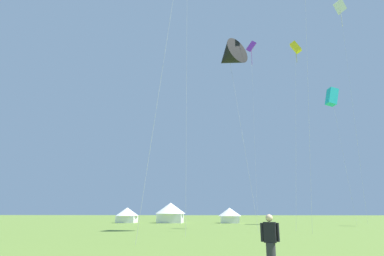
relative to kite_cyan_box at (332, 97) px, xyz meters
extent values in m
cube|color=#1EB7CC|center=(0.00, 0.00, 0.01)|extent=(2.15, 1.68, 2.89)
cylinder|color=#B2B2B7|center=(0.54, -0.55, -9.69)|extent=(1.10, 1.13, 19.39)
cylinder|color=#B2B2B7|center=(-8.97, -20.01, -3.74)|extent=(2.30, 1.77, 31.28)
cone|color=black|center=(-16.51, -18.01, -1.37)|extent=(4.39, 4.39, 3.53)
cylinder|color=#B2B2B7|center=(-15.45, -18.66, -10.38)|extent=(2.15, 1.32, 18.01)
cylinder|color=#B2B2B7|center=(-20.43, -24.49, -2.10)|extent=(0.09, 1.06, 34.58)
cube|color=white|center=(3.06, 0.19, 16.19)|extent=(2.66, 1.16, 2.73)
cylinder|color=#A4A4A4|center=(3.06, 0.19, 13.88)|extent=(0.09, 0.09, 3.17)
cylinder|color=#B2B2B7|center=(2.80, -0.47, -1.60)|extent=(0.54, 1.34, 35.57)
cube|color=yellow|center=(-8.46, -14.17, 1.43)|extent=(1.42, 1.02, 1.52)
cylinder|color=#A79518|center=(-8.46, -14.17, 0.26)|extent=(0.05, 0.05, 1.59)
cylinder|color=#B2B2B7|center=(-9.46, -15.23, -8.97)|extent=(2.03, 2.15, 20.82)
cube|color=purple|center=(-11.23, 8.53, 13.91)|extent=(1.94, 2.35, 2.84)
cylinder|color=#63238B|center=(-11.23, 8.53, 11.52)|extent=(0.09, 0.09, 3.30)
cylinder|color=#B2B2B7|center=(-11.51, 7.67, -2.73)|extent=(0.57, 1.75, 33.30)
cylinder|color=#B2B2B7|center=(-21.33, -30.83, -8.14)|extent=(2.47, 1.21, 22.48)
cube|color=black|center=(-16.21, -40.01, -18.18)|extent=(0.41, 0.32, 0.60)
sphere|color=beige|center=(-16.21, -40.01, -17.76)|extent=(0.22, 0.22, 0.22)
cylinder|color=black|center=(-16.45, -40.01, -18.18)|extent=(0.09, 0.09, 0.55)
cylinder|color=black|center=(-15.97, -40.01, -18.18)|extent=(0.09, 0.09, 0.55)
cube|color=white|center=(-34.07, 7.12, -18.79)|extent=(3.16, 3.16, 1.19)
cone|color=white|center=(-34.07, 7.12, -17.50)|extent=(3.95, 3.95, 1.38)
cube|color=white|center=(-26.46, 7.12, -18.61)|extent=(4.13, 4.13, 1.55)
cone|color=white|center=(-26.46, 7.12, -16.93)|extent=(5.17, 5.17, 1.81)
cube|color=white|center=(-16.35, 7.12, -18.80)|extent=(3.09, 3.09, 1.16)
cone|color=white|center=(-16.35, 7.12, -17.55)|extent=(3.87, 3.87, 1.35)
camera|label=1|loc=(-17.66, -50.64, -17.59)|focal=30.77mm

